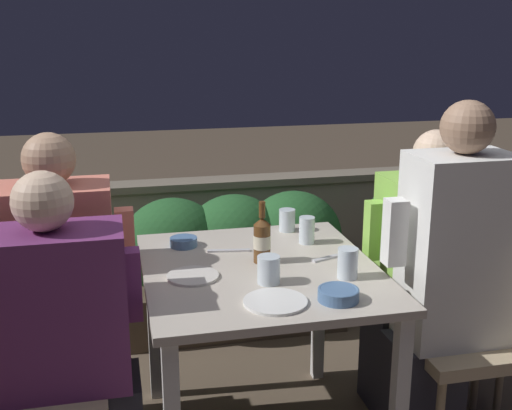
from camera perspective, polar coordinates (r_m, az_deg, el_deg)
The scene contains 23 objects.
parapet_wall at distance 3.87m, azimuth -4.56°, elevation -3.06°, with size 9.00×0.18×0.75m.
dining_table at distance 2.43m, azimuth 0.38°, elevation -7.74°, with size 0.86×0.96×0.76m.
planter_hedge at distance 3.46m, azimuth -1.94°, elevation -4.63°, with size 1.19×0.47×0.76m.
chair_left_near at distance 2.30m, azimuth -21.49°, elevation -13.54°, with size 0.46×0.45×0.89m.
person_purple_stripe at distance 2.25m, azimuth -16.40°, elevation -12.18°, with size 0.52×0.26×1.20m.
chair_left_far at distance 2.61m, azimuth -20.50°, elevation -9.80°, with size 0.46×0.45×0.89m.
person_coral_top at distance 2.55m, azimuth -16.18°, elevation -7.77°, with size 0.49×0.26×1.26m.
chair_right_near at distance 2.66m, azimuth 20.06°, elevation -9.28°, with size 0.46×0.45×0.89m.
person_white_polo at distance 2.50m, azimuth 16.55°, elevation -6.69°, with size 0.47×0.26×1.38m.
chair_right_far at distance 2.93m, azimuth 17.81°, elevation -6.73°, with size 0.46×0.45×0.89m.
person_green_blouse at distance 2.80m, azimuth 14.34°, elevation -5.86°, with size 0.49×0.26×1.22m.
beer_bottle at distance 2.41m, azimuth 0.54°, elevation -3.06°, with size 0.07×0.07×0.24m.
plate_0 at distance 2.10m, azimuth 1.73°, elevation -8.58°, with size 0.21×0.21×0.01m.
plate_1 at distance 2.31m, azimuth -5.64°, elevation -6.31°, with size 0.19×0.19×0.01m.
bowl_0 at distance 2.62m, azimuth -6.46°, elevation -3.23°, with size 0.11×0.11×0.04m.
bowl_1 at distance 2.13m, azimuth 7.34°, elevation -7.83°, with size 0.14×0.14×0.04m.
glass_cup_0 at distance 2.24m, azimuth 1.13°, elevation -5.77°, with size 0.08×0.08×0.10m.
glass_cup_1 at distance 2.30m, azimuth 8.15°, elevation -5.14°, with size 0.07×0.07×0.11m.
glass_cup_2 at distance 2.79m, azimuth 2.78°, elevation -1.35°, with size 0.07×0.07×0.10m.
glass_cup_3 at distance 2.64m, azimuth 4.54°, elevation -2.24°, with size 0.06×0.06×0.11m.
fork_0 at distance 2.50m, azimuth 6.66°, elevation -4.62°, with size 0.17×0.08×0.01m.
fork_1 at distance 2.55m, azimuth -2.43°, elevation -4.08°, with size 0.17×0.05×0.01m.
potted_plant at distance 3.63m, azimuth 13.08°, elevation -2.77°, with size 0.41×0.41×0.80m.
Camera 1 is at (-0.51, -2.17, 1.63)m, focal length 45.00 mm.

